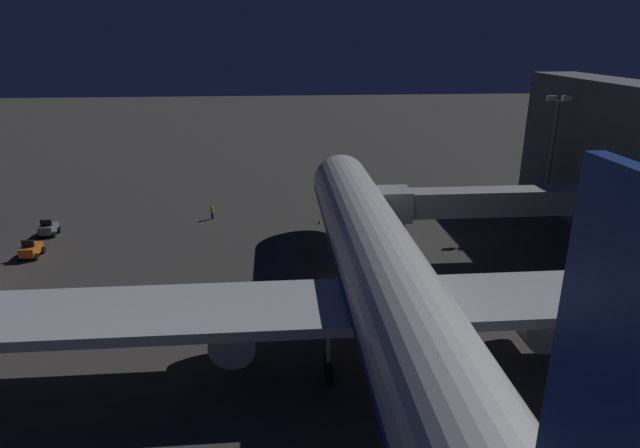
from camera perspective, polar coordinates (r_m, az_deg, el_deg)
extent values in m
plane|color=#383533|center=(49.34, 4.21, -6.54)|extent=(320.00, 320.00, 0.00)
cylinder|color=silver|center=(37.85, 6.78, -5.30)|extent=(6.02, 50.77, 6.02)
sphere|color=silver|center=(61.52, 2.17, 4.58)|extent=(5.90, 5.90, 5.90)
cube|color=navy|center=(38.04, 6.75, -5.92)|extent=(6.08, 48.74, 0.50)
cube|color=black|center=(59.52, 2.39, 5.12)|extent=(3.31, 1.40, 0.90)
cube|color=#B7BABF|center=(36.30, 7.42, -8.32)|extent=(56.38, 6.81, 0.70)
cube|color=navy|center=(14.03, 28.80, -16.25)|extent=(0.50, 4.80, 10.22)
cylinder|color=#B7BABF|center=(41.37, 21.38, -9.08)|extent=(3.03, 4.87, 3.03)
cylinder|color=black|center=(43.31, 20.02, -7.59)|extent=(2.57, 0.15, 2.57)
cylinder|color=#B7BABF|center=(37.54, -9.03, -10.92)|extent=(3.03, 4.87, 3.03)
cylinder|color=black|center=(39.66, -8.80, -9.14)|extent=(2.57, 0.15, 2.57)
cylinder|color=#B7BABF|center=(59.22, 2.53, 0.43)|extent=(0.28, 0.28, 2.21)
cylinder|color=black|center=(59.79, 2.50, -1.11)|extent=(0.45, 1.20, 1.20)
cylinder|color=#B7BABF|center=(37.73, 13.96, -11.91)|extent=(0.28, 0.28, 2.21)
cylinder|color=black|center=(39.14, 13.46, -13.56)|extent=(0.45, 1.20, 1.20)
cylinder|color=black|center=(38.12, 14.06, -14.60)|extent=(0.45, 1.20, 1.20)
cylinder|color=#B7BABF|center=(36.07, 0.88, -12.85)|extent=(0.28, 0.28, 2.21)
cylinder|color=black|center=(37.54, 0.76, -14.52)|extent=(0.45, 1.20, 1.20)
cylinder|color=black|center=(36.47, 0.97, -15.65)|extent=(0.45, 1.20, 1.20)
cube|color=#9E9E99|center=(56.85, 18.80, 2.29)|extent=(22.32, 2.60, 2.50)
cube|color=#9E9E99|center=(53.41, 7.73, 2.10)|extent=(3.20, 3.40, 3.00)
cube|color=black|center=(53.13, 6.26, 2.07)|extent=(0.70, 3.20, 2.70)
cylinder|color=#B7BABF|center=(54.78, 8.59, -1.41)|extent=(0.56, 0.56, 4.56)
cylinder|color=black|center=(55.64, 9.09, -3.29)|extent=(0.25, 0.60, 0.60)
cylinder|color=black|center=(55.37, 7.88, -3.34)|extent=(0.25, 0.60, 0.60)
cylinder|color=#59595E|center=(70.67, 23.10, 6.10)|extent=(0.40, 0.40, 14.28)
cube|color=#F9EFC6|center=(69.96, 24.58, 11.96)|extent=(1.10, 0.50, 0.60)
cube|color=#F9EFC6|center=(69.12, 23.24, 12.06)|extent=(1.10, 0.50, 0.60)
cube|color=slate|center=(68.24, -26.71, -0.43)|extent=(1.50, 2.20, 0.90)
cube|color=black|center=(67.71, -26.91, 0.11)|extent=(1.20, 0.20, 0.70)
cylinder|color=black|center=(68.75, -25.81, -0.55)|extent=(0.24, 0.70, 0.70)
cylinder|color=black|center=(69.35, -27.06, -0.58)|extent=(0.24, 0.70, 0.70)
cylinder|color=black|center=(67.40, -26.25, -1.00)|extent=(0.24, 0.70, 0.70)
cylinder|color=black|center=(68.01, -27.52, -1.03)|extent=(0.24, 0.70, 0.70)
cube|color=orange|center=(62.49, -28.18, -2.39)|extent=(1.50, 2.57, 0.90)
cube|color=black|center=(61.90, -28.43, -1.83)|extent=(1.20, 0.20, 0.70)
cylinder|color=black|center=(63.09, -27.14, -2.46)|extent=(0.24, 0.70, 0.70)
cylinder|color=black|center=(63.73, -28.49, -2.47)|extent=(0.24, 0.70, 0.70)
cylinder|color=black|center=(61.55, -27.74, -3.08)|extent=(0.24, 0.70, 0.70)
cylinder|color=black|center=(62.21, -29.11, -3.09)|extent=(0.24, 0.70, 0.70)
cylinder|color=black|center=(67.81, -11.28, 0.87)|extent=(0.28, 0.28, 0.84)
cylinder|color=yellow|center=(67.58, -11.32, 1.49)|extent=(0.40, 0.40, 0.69)
sphere|color=tan|center=(67.44, -11.35, 1.86)|extent=(0.24, 0.24, 0.24)
sphere|color=orange|center=(67.43, -11.35, 1.90)|extent=(0.23, 0.23, 0.23)
cone|color=orange|center=(65.32, 3.81, 0.37)|extent=(0.36, 0.36, 0.55)
cone|color=orange|center=(64.83, -0.04, 0.26)|extent=(0.36, 0.36, 0.55)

